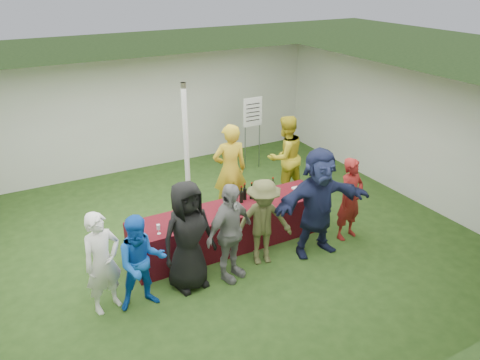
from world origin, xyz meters
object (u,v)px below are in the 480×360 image
customer_1 (142,263)px  customer_3 (230,233)px  staff_pourer (230,170)px  customer_5 (318,202)px  customer_4 (263,223)px  serving_table (230,227)px  wine_list_sign (253,117)px  customer_6 (350,199)px  staff_back (285,156)px  customer_0 (103,263)px  customer_2 (188,236)px  dump_bucket (315,188)px

customer_1 → customer_3: bearing=6.7°
staff_pourer → customer_1: bearing=48.0°
staff_pourer → customer_5: 2.09m
customer_4 → serving_table: bearing=121.4°
customer_3 → customer_5: (1.67, -0.04, 0.14)m
staff_pourer → customer_3: 2.20m
wine_list_sign → customer_1: size_ratio=1.20×
staff_pourer → customer_6: staff_pourer is taller
staff_back → customer_3: bearing=35.8°
customer_0 → staff_back: bearing=6.2°
customer_2 → customer_4: (1.34, 0.01, -0.13)m
serving_table → dump_bucket: size_ratio=14.74×
serving_table → customer_6: (2.05, -0.79, 0.41)m
customer_0 → customer_5: size_ratio=0.81×
serving_table → customer_5: (1.21, -0.90, 0.60)m
dump_bucket → customer_0: customer_0 is taller
dump_bucket → customer_3: 2.22m
wine_list_sign → staff_pourer: bearing=-130.7°
customer_6 → dump_bucket: bearing=114.0°
staff_back → customer_0: size_ratio=1.14×
staff_back → customer_5: bearing=65.0°
serving_table → customer_0: 2.50m
customer_1 → customer_3: 1.43m
customer_3 → serving_table: bearing=41.5°
dump_bucket → staff_back: size_ratio=0.14×
customer_2 → customer_5: size_ratio=0.92×
customer_0 → customer_6: 4.43m
serving_table → customer_0: customer_0 is taller
staff_pourer → customer_5: size_ratio=0.97×
serving_table → dump_bucket: (1.68, -0.22, 0.46)m
staff_pourer → customer_2: staff_pourer is taller
staff_back → customer_1: 4.42m
customer_1 → customer_2: size_ratio=0.83×
dump_bucket → customer_5: customer_5 is taller
wine_list_sign → customer_0: (-4.49, -3.54, -0.53)m
dump_bucket → customer_6: 0.68m
customer_5 → staff_back: bearing=75.2°
customer_0 → customer_6: size_ratio=1.01×
wine_list_sign → customer_5: size_ratio=0.92×
customer_3 → customer_5: bearing=-22.3°
staff_back → customer_1: size_ratio=1.20×
customer_6 → customer_2: bearing=170.2°
dump_bucket → customer_2: 2.83m
customer_0 → customer_4: customer_0 is taller
customer_4 → customer_1: bearing=-162.8°
staff_back → customer_3: size_ratio=1.08×
serving_table → staff_pourer: 1.35m
serving_table → customer_2: customer_2 is taller
customer_1 → customer_5: (3.09, -0.04, 0.23)m
dump_bucket → customer_3: size_ratio=0.15×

